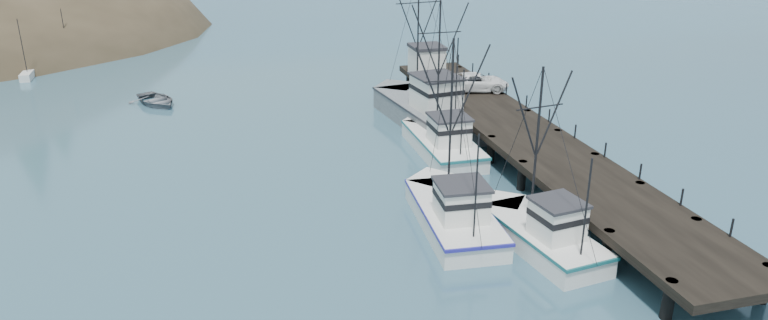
% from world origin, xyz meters
% --- Properties ---
extents(ground, '(400.00, 400.00, 0.00)m').
position_xyz_m(ground, '(0.00, 0.00, 0.00)').
color(ground, '#2E5266').
rests_on(ground, ground).
extents(pier, '(6.00, 44.00, 2.00)m').
position_xyz_m(pier, '(14.00, 16.00, 1.69)').
color(pier, black).
rests_on(pier, ground).
extents(trawler_near, '(4.38, 9.94, 10.20)m').
position_xyz_m(trawler_near, '(8.97, 3.75, 0.82)').
color(trawler_near, white).
rests_on(trawler_near, ground).
extents(trawler_mid, '(4.44, 11.24, 11.11)m').
position_xyz_m(trawler_mid, '(5.29, 7.40, 0.82)').
color(trawler_mid, white).
rests_on(trawler_mid, ground).
extents(trawler_far, '(3.71, 11.27, 11.58)m').
position_xyz_m(trawler_far, '(8.71, 18.99, 0.82)').
color(trawler_far, white).
rests_on(trawler_far, ground).
extents(work_vessel, '(6.17, 15.32, 12.80)m').
position_xyz_m(work_vessel, '(9.61, 25.77, 1.23)').
color(work_vessel, slate).
rests_on(work_vessel, ground).
extents(pier_shed, '(3.00, 3.20, 2.80)m').
position_xyz_m(pier_shed, '(12.50, 34.00, 3.42)').
color(pier_shed, silver).
rests_on(pier_shed, pier).
extents(pickup_truck, '(6.05, 3.85, 1.56)m').
position_xyz_m(pickup_truck, '(14.88, 27.42, 2.78)').
color(pickup_truck, white).
rests_on(pickup_truck, pier).
extents(motorboat, '(5.92, 6.61, 1.13)m').
position_xyz_m(motorboat, '(-12.35, 37.39, 0.00)').
color(motorboat, slate).
rests_on(motorboat, ground).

